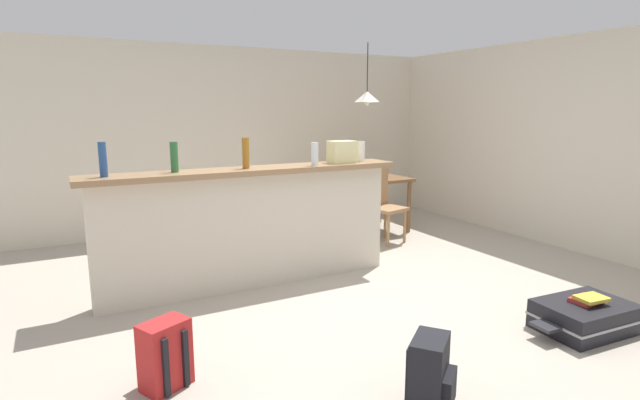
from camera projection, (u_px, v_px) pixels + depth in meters
name	position (u px, v px, depth m)	size (l,w,h in m)	color
ground_plane	(352.00, 293.00, 4.55)	(13.00, 13.00, 0.05)	#ADA393
wall_back	(239.00, 138.00, 6.96)	(6.60, 0.10, 2.50)	beige
wall_right	(551.00, 143.00, 6.00)	(0.10, 6.00, 2.50)	beige
partition_half_wall	(252.00, 230.00, 4.59)	(2.80, 0.20, 1.08)	beige
bar_countertop	(250.00, 171.00, 4.49)	(2.96, 0.40, 0.05)	#93704C
bottle_blue	(103.00, 160.00, 3.88)	(0.06, 0.06, 0.28)	#284C89
bottle_green	(174.00, 157.00, 4.17)	(0.07, 0.07, 0.26)	#2D6B38
bottle_amber	(246.00, 153.00, 4.44)	(0.06, 0.06, 0.28)	#9E661E
bottle_clear	(315.00, 154.00, 4.67)	(0.07, 0.07, 0.22)	silver
bottle_white	(361.00, 151.00, 5.04)	(0.08, 0.08, 0.21)	silver
grocery_bag	(342.00, 152.00, 4.91)	(0.26, 0.18, 0.22)	beige
dining_table	(365.00, 185.00, 6.65)	(1.10, 0.80, 0.74)	brown
dining_chair_near_partition	(382.00, 201.00, 6.17)	(0.48, 0.48, 0.93)	#9E754C
dining_chair_far_side	(343.00, 188.00, 7.17)	(0.48, 0.48, 0.93)	#9E754C
pendant_lamp	(367.00, 97.00, 6.40)	(0.34, 0.34, 0.80)	black
suitcase_flat_black	(584.00, 316.00, 3.71)	(0.85, 0.54, 0.22)	black
backpack_red	(164.00, 356.00, 2.94)	(0.33, 0.31, 0.42)	red
backpack_black	(430.00, 375.00, 2.73)	(0.34, 0.34, 0.42)	black
book_stack	(588.00, 299.00, 3.69)	(0.24, 0.22, 0.06)	#AD2D2D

